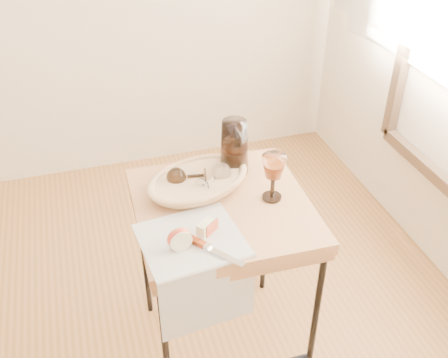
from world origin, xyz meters
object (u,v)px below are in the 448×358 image
object	(u,v)px
tea_towel	(191,240)
goblet_lying_a	(189,176)
goblet_lying_b	(214,178)
apple_half	(179,238)
wine_goblet	(273,178)
table_knife	(210,248)
bread_basket	(198,182)
pitcher	(234,147)
side_table	(223,281)

from	to	relation	value
tea_towel	goblet_lying_a	distance (m)	0.30
goblet_lying_b	apple_half	xyz separation A→B (m)	(-0.19, -0.28, -0.01)
goblet_lying_a	wine_goblet	distance (m)	0.31
goblet_lying_b	table_knife	bearing A→B (deg)	-141.99
bread_basket	pitcher	world-z (taller)	pitcher
side_table	bread_basket	distance (m)	0.44
bread_basket	goblet_lying_a	xyz separation A→B (m)	(-0.03, 0.02, 0.02)
pitcher	apple_half	bearing A→B (deg)	-140.11
apple_half	table_knife	bearing A→B (deg)	-35.35
goblet_lying_b	wine_goblet	bearing A→B (deg)	-65.68
table_knife	tea_towel	bearing A→B (deg)	174.74
goblet_lying_b	wine_goblet	distance (m)	0.22
goblet_lying_a	bread_basket	bearing A→B (deg)	163.57
tea_towel	goblet_lying_a	world-z (taller)	goblet_lying_a
apple_half	bread_basket	bearing A→B (deg)	56.26
pitcher	wine_goblet	distance (m)	0.22
bread_basket	table_knife	xyz separation A→B (m)	(-0.05, -0.34, -0.01)
wine_goblet	goblet_lying_a	bearing A→B (deg)	150.61
pitcher	wine_goblet	xyz separation A→B (m)	(0.08, -0.21, -0.02)
tea_towel	bread_basket	world-z (taller)	bread_basket
tea_towel	apple_half	size ratio (longest dim) A/B	4.05
tea_towel	goblet_lying_a	size ratio (longest dim) A/B	2.71
side_table	tea_towel	distance (m)	0.45
tea_towel	goblet_lying_a	xyz separation A→B (m)	(0.06, 0.29, 0.05)
goblet_lying_a	goblet_lying_b	world-z (taller)	goblet_lying_b
bread_basket	side_table	bearing A→B (deg)	-82.79
goblet_lying_b	table_knife	size ratio (longest dim) A/B	0.52
bread_basket	table_knife	bearing A→B (deg)	-117.91
apple_half	side_table	bearing A→B (deg)	34.05
goblet_lying_b	side_table	bearing A→B (deg)	-120.97
side_table	goblet_lying_a	size ratio (longest dim) A/B	6.59
side_table	table_knife	bearing A→B (deg)	-115.91
side_table	pitcher	world-z (taller)	pitcher
bread_basket	apple_half	world-z (taller)	apple_half
table_knife	bread_basket	bearing A→B (deg)	133.43
tea_towel	bread_basket	xyz separation A→B (m)	(0.10, 0.27, 0.02)
goblet_lying_a	tea_towel	bearing A→B (deg)	87.55
goblet_lying_a	pitcher	xyz separation A→B (m)	(0.19, 0.06, 0.06)
goblet_lying_b	tea_towel	bearing A→B (deg)	-154.41
goblet_lying_a	pitcher	size ratio (longest dim) A/B	0.46
side_table	tea_towel	size ratio (longest dim) A/B	2.43
bread_basket	pitcher	size ratio (longest dim) A/B	1.38
side_table	apple_half	size ratio (longest dim) A/B	9.82
tea_towel	bread_basket	size ratio (longest dim) A/B	0.91
pitcher	apple_half	size ratio (longest dim) A/B	3.21
goblet_lying_b	pitcher	world-z (taller)	pitcher
side_table	tea_towel	bearing A→B (deg)	-134.29
tea_towel	pitcher	bearing A→B (deg)	47.31
pitcher	apple_half	distance (m)	0.48
wine_goblet	table_knife	distance (m)	0.36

